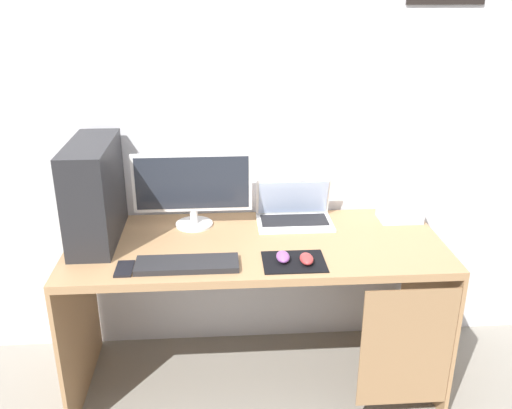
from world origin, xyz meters
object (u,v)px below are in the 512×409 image
Objects in this scene: projector at (400,209)px; keyboard at (187,264)px; mouse_right at (307,259)px; cell_phone at (125,269)px; laptop at (294,214)px; mouse_left at (283,257)px; monitor at (193,188)px; pc_tower at (94,192)px.

keyboard is (-1.01, -0.42, -0.05)m from projector.
mouse_right is 0.74m from cell_phone.
mouse_left is at bearing -103.85° from laptop.
mouse_left reaches higher than cell_phone.
projector reaches higher than cell_phone.
keyboard is 4.38× the size of mouse_left.
pc_tower is at bearing -165.60° from monitor.
projector reaches higher than mouse_left.
laptop is 0.86× the size of keyboard.
monitor is 2.76× the size of projector.
keyboard is (-0.50, -0.43, -0.03)m from laptop.
monitor is 4.24× the size of cell_phone.
pc_tower is 5.13× the size of mouse_left.
projector is at bearing 22.38° from keyboard.
laptop is 0.86m from cell_phone.
projector is 1.10m from keyboard.
projector reaches higher than keyboard.
monitor is 5.74× the size of mouse_left.
mouse_left is 0.10m from mouse_right.
projector is at bearing -0.94° from laptop.
pc_tower is 0.41m from cell_phone.
cell_phone is (-0.27, -0.42, -0.19)m from monitor.
pc_tower is at bearing 160.85° from mouse_left.
laptop is 3.74× the size of mouse_left.
monitor is 0.50m from laptop.
monitor is at bearing 57.55° from cell_phone.
mouse_right is at bearing -40.97° from monitor.
pc_tower reaches higher than cell_phone.
monitor is 1.53× the size of laptop.
mouse_left is (0.38, -0.39, -0.17)m from monitor.
keyboard is 0.25m from cell_phone.
cell_phone is (0.16, -0.31, -0.22)m from pc_tower.
mouse_left is 1.00× the size of mouse_right.
cell_phone is at bearing -62.82° from pc_tower.
pc_tower is at bearing 117.18° from cell_phone.
keyboard is at bearing 2.05° from cell_phone.
cell_phone is at bearing -177.43° from mouse_left.
keyboard is at bearing 179.42° from mouse_right.
pc_tower is 5.13× the size of mouse_right.
keyboard is 0.40m from mouse_left.
mouse_right is at bearing -141.08° from projector.
mouse_right is at bearing 0.31° from cell_phone.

